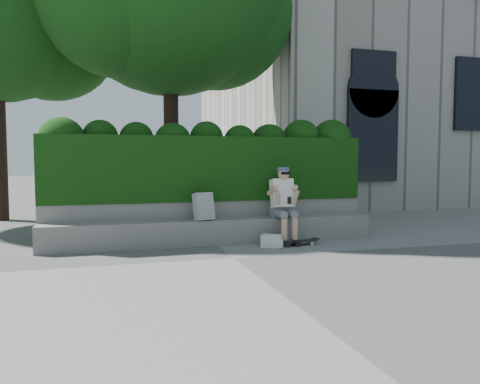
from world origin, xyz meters
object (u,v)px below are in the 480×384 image
object	(u,v)px
person	(283,202)
skateboard	(297,242)
backpack_ground	(272,241)
backpack_plaid	(204,207)

from	to	relation	value
person	skateboard	size ratio (longest dim) A/B	1.84
skateboard	backpack_ground	size ratio (longest dim) A/B	2.25
person	backpack_plaid	world-z (taller)	person
person	skateboard	distance (m)	0.78
person	backpack_plaid	distance (m)	1.47
person	backpack_plaid	bearing A→B (deg)	176.83
backpack_plaid	person	bearing A→B (deg)	-19.07
backpack_plaid	backpack_ground	world-z (taller)	backpack_plaid
person	backpack_plaid	xyz separation A→B (m)	(-1.47, 0.08, -0.06)
person	skateboard	xyz separation A→B (m)	(0.12, -0.35, -0.69)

